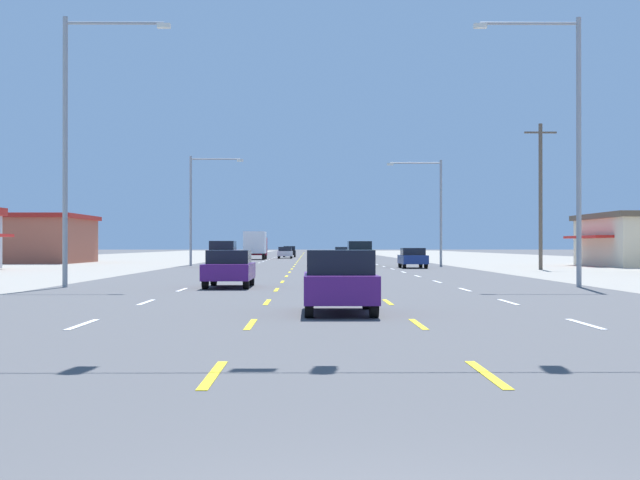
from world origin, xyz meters
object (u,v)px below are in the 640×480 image
object	(u,v)px
sedan_inner_left_distant_a	(285,252)
streetlight_left_row_0	(75,132)
box_truck_far_left_farther	(255,244)
suv_inner_right_far	(359,253)
sedan_inner_left_near	(229,268)
streetlight_left_row_1	(197,201)
sedan_inner_right_farthest	(342,253)
hatchback_inner_left_distant_b	(289,252)
streetlight_right_row_0	(569,132)
hatchback_center_turn_nearest	(340,281)
streetlight_right_row_1	(434,203)
suv_far_left_midfar	(223,254)
sedan_far_right_mid	(413,258)

from	to	relation	value
sedan_inner_left_distant_a	streetlight_left_row_0	bearing A→B (deg)	-94.44
box_truck_far_left_farther	suv_inner_right_far	bearing A→B (deg)	-73.04
sedan_inner_left_near	streetlight_left_row_0	xyz separation A→B (m)	(-6.07, 0.14, 5.38)
sedan_inner_left_near	streetlight_left_row_1	distance (m)	39.37
suv_inner_right_far	sedan_inner_right_farthest	size ratio (longest dim) A/B	1.09
sedan_inner_left_near	sedan_inner_right_farthest	world-z (taller)	same
hatchback_inner_left_distant_b	streetlight_right_row_0	distance (m)	93.44
suv_inner_right_far	streetlight_left_row_0	world-z (taller)	streetlight_left_row_0
box_truck_far_left_farther	streetlight_right_row_0	distance (m)	72.98
hatchback_center_turn_nearest	hatchback_inner_left_distant_b	world-z (taller)	same
sedan_inner_right_farthest	streetlight_right_row_1	world-z (taller)	streetlight_right_row_1
hatchback_inner_left_distant_b	streetlight_left_row_0	distance (m)	92.74
sedan_inner_left_near	streetlight_left_row_1	bearing A→B (deg)	98.80
sedan_inner_right_farthest	streetlight_right_row_0	world-z (taller)	streetlight_right_row_0
suv_far_left_midfar	sedan_inner_right_farthest	world-z (taller)	suv_far_left_midfar
sedan_inner_left_near	suv_far_left_midfar	size ratio (longest dim) A/B	0.92
streetlight_right_row_0	suv_inner_right_far	bearing A→B (deg)	99.57
box_truck_far_left_farther	streetlight_left_row_1	xyz separation A→B (m)	(-2.87, -32.44, 3.39)
box_truck_far_left_farther	streetlight_right_row_1	world-z (taller)	streetlight_right_row_1
suv_far_left_midfar	streetlight_right_row_1	size ratio (longest dim) A/B	0.57
streetlight_right_row_1	hatchback_center_turn_nearest	bearing A→B (deg)	-100.15
sedan_inner_left_near	box_truck_far_left_farther	distance (m)	71.17
sedan_far_right_mid	streetlight_left_row_0	bearing A→B (deg)	-118.67
sedan_inner_left_near	hatchback_inner_left_distant_b	xyz separation A→B (m)	(0.36, 92.50, 0.03)
sedan_far_right_mid	hatchback_inner_left_distant_b	size ratio (longest dim) A/B	1.15
suv_inner_right_far	streetlight_left_row_1	bearing A→B (deg)	174.73
sedan_inner_right_farthest	sedan_inner_left_distant_a	xyz separation A→B (m)	(-6.94, 4.56, 0.00)
hatchback_center_turn_nearest	suv_far_left_midfar	distance (m)	47.85
sedan_inner_left_near	suv_inner_right_far	bearing A→B (deg)	79.21
suv_inner_right_far	box_truck_far_left_farther	distance (m)	35.18
suv_far_left_midfar	sedan_inner_right_farthest	distance (m)	42.91
hatchback_center_turn_nearest	streetlight_right_row_0	world-z (taller)	streetlight_right_row_0
suv_far_left_midfar	streetlight_right_row_0	world-z (taller)	streetlight_right_row_0
suv_far_left_midfar	streetlight_right_row_1	bearing A→B (deg)	17.69
sedan_inner_right_farthest	streetlight_left_row_1	world-z (taller)	streetlight_left_row_1
streetlight_right_row_0	suv_far_left_midfar	bearing A→B (deg)	116.83
suv_far_left_midfar	hatchback_center_turn_nearest	bearing A→B (deg)	-81.28
sedan_inner_left_near	streetlight_left_row_0	bearing A→B (deg)	178.69
sedan_inner_left_distant_a	hatchback_inner_left_distant_b	world-z (taller)	hatchback_inner_left_distant_b
sedan_inner_left_distant_a	streetlight_right_row_0	world-z (taller)	streetlight_right_row_0
sedan_inner_left_near	streetlight_left_row_0	size ratio (longest dim) A/B	0.42
suv_far_left_midfar	sedan_inner_right_farthest	xyz separation A→B (m)	(10.40, 41.63, -0.27)
sedan_inner_left_near	streetlight_right_row_1	bearing A→B (deg)	71.00
suv_inner_right_far	suv_far_left_midfar	bearing A→B (deg)	-158.64
streetlight_right_row_0	streetlight_left_row_1	distance (m)	43.14
streetlight_right_row_0	sedan_inner_right_farthest	bearing A→B (deg)	94.88
sedan_far_right_mid	streetlight_right_row_0	world-z (taller)	streetlight_right_row_0
hatchback_center_turn_nearest	streetlight_right_row_1	world-z (taller)	streetlight_right_row_1
streetlight_left_row_0	streetlight_left_row_1	distance (m)	38.53
hatchback_center_turn_nearest	streetlight_right_row_0	size ratio (longest dim) A/B	0.36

